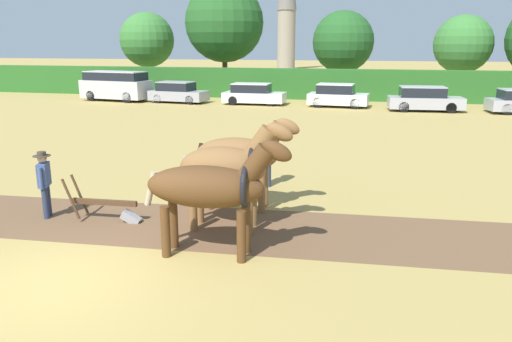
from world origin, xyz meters
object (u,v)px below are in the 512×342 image
parked_car_center_left (253,94)px  tree_center (463,44)px  tree_left (224,23)px  draft_horse_trail_left (241,155)px  tree_center_left (343,42)px  parked_car_left (178,93)px  church_spire (287,0)px  parked_car_center_right (424,99)px  draft_horse_lead_left (211,187)px  farmer_beside_team (265,153)px  draft_horse_lead_right (228,167)px  parked_van (116,86)px  plow (110,208)px  parked_car_center (337,96)px  farmer_at_plow (44,180)px  tree_far_left (147,40)px

parked_car_center_left → tree_center: bearing=35.8°
tree_left → draft_horse_trail_left: (9.70, -30.26, -4.38)m
tree_left → tree_center_left: bearing=9.6°
parked_car_left → church_spire: bearing=97.5°
parked_car_center_right → parked_car_center_left: bearing=170.3°
draft_horse_lead_left → parked_car_left: draft_horse_lead_left is taller
farmer_beside_team → draft_horse_lead_right: bearing=-36.9°
draft_horse_lead_left → tree_center_left: bearing=86.2°
tree_center → parked_van: 27.16m
tree_center → plow: bearing=-109.9°
tree_left → tree_center: bearing=5.6°
parked_car_center → parked_car_center_right: bearing=-5.4°
draft_horse_lead_right → tree_center_left: bearing=86.0°
draft_horse_lead_right → farmer_beside_team: 3.45m
parked_car_center_right → tree_left: bearing=143.5°
draft_horse_trail_left → farmer_at_plow: (-4.30, -1.75, -0.44)m
draft_horse_trail_left → tree_center: bearing=69.5°
parked_car_center_left → draft_horse_trail_left: bearing=-77.1°
draft_horse_lead_right → draft_horse_trail_left: draft_horse_lead_right is taller
parked_car_center_right → draft_horse_lead_right: bearing=-109.8°
parked_car_left → parked_car_center: 11.06m
draft_horse_lead_left → farmer_at_plow: size_ratio=1.84×
tree_left → parked_van: 11.41m
draft_horse_lead_left → tree_left: bearing=102.7°
draft_horse_lead_right → parked_car_left: bearing=110.8°
tree_left → parked_car_center: 14.46m
church_spire → parked_car_left: size_ratio=4.91×
tree_far_left → parked_car_left: bearing=-55.2°
church_spire → parked_car_center: 51.12m
tree_far_left → parked_car_center: tree_far_left is taller
tree_center → draft_horse_trail_left: tree_center is taller
farmer_beside_team → parked_car_center: size_ratio=0.44×
church_spire → farmer_at_plow: bearing=-84.2°
draft_horse_lead_left → parked_car_center_left: (-5.23, 24.45, -0.68)m
parked_car_left → parked_car_center: (11.06, 0.14, 0.02)m
plow → parked_car_center: parked_car_center is taller
tree_left → church_spire: 40.20m
draft_horse_trail_left → parked_car_center_left: (-5.03, 21.55, -0.67)m
draft_horse_lead_left → parked_car_center_right: (5.76, 23.52, -0.65)m
tree_left → tree_center: tree_left is taller
church_spire → parked_van: church_spire is taller
farmer_at_plow → parked_car_center_right: (10.27, 22.36, -0.20)m
parked_car_center_left → parked_car_center_right: 11.04m
tree_center_left → parked_car_center_right: tree_center_left is taller
church_spire → parked_car_center_left: 50.01m
parked_car_center → church_spire: bearing=107.9°
tree_left → plow: tree_left is taller
farmer_at_plow → parked_car_left: farmer_at_plow is taller
draft_horse_lead_left → parked_car_center_right: draft_horse_lead_left is taller
farmer_at_plow → parked_van: parked_van is taller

